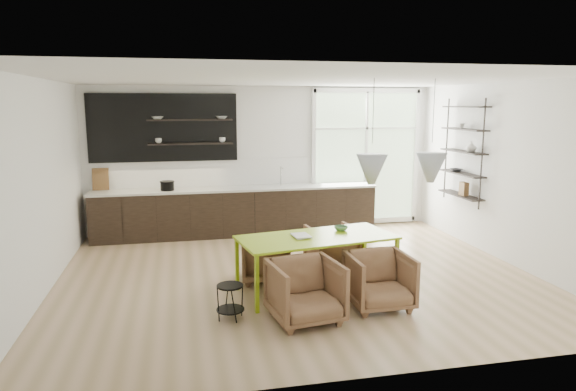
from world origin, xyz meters
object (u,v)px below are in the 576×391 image
object	(u,v)px
armchair_back_left	(265,259)
armchair_back_right	(332,247)
armchair_front_left	(305,291)
wire_stool	(230,297)
armchair_front_right	(379,281)
dining_table	(317,240)

from	to	relation	value
armchair_back_left	armchair_back_right	distance (m)	1.19
armchair_front_left	armchair_back_left	bearing A→B (deg)	89.79
armchair_back_right	wire_stool	distance (m)	2.43
armchair_back_left	wire_stool	xyz separation A→B (m)	(-0.64, -1.29, -0.04)
armchair_back_right	wire_stool	bearing A→B (deg)	36.49
armchair_back_left	armchair_front_right	distance (m)	1.81
armchair_back_left	armchair_front_left	distance (m)	1.54
armchair_front_left	armchair_front_right	bearing A→B (deg)	3.04
armchair_back_right	dining_table	bearing A→B (deg)	55.04
dining_table	armchair_front_left	distance (m)	1.09
armchair_back_left	wire_stool	world-z (taller)	armchair_back_left
armchair_front_right	wire_stool	world-z (taller)	armchair_front_right
wire_stool	armchair_back_left	bearing A→B (deg)	63.59
armchair_back_left	wire_stool	bearing A→B (deg)	69.71
armchair_front_right	wire_stool	size ratio (longest dim) A/B	1.81
armchair_back_right	wire_stool	xyz separation A→B (m)	(-1.77, -1.66, -0.06)
armchair_front_left	armchair_front_right	distance (m)	1.04
armchair_back_left	dining_table	bearing A→B (deg)	143.43
armchair_front_right	armchair_back_left	bearing A→B (deg)	132.87
dining_table	armchair_front_left	xyz separation A→B (m)	(-0.39, -0.95, -0.35)
armchair_front_right	wire_stool	distance (m)	1.88
wire_stool	armchair_front_left	bearing A→B (deg)	-15.22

